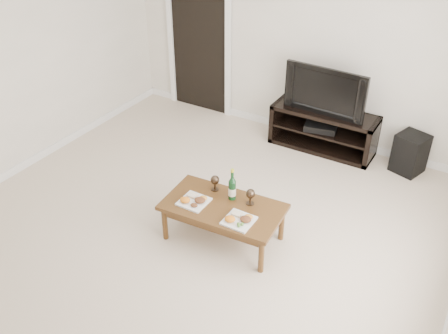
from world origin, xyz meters
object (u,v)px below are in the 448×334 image
media_console (323,130)px  television (328,89)px  subwoofer (410,153)px  coffee_table (223,222)px

media_console → television: television is taller
television → subwoofer: 1.26m
television → media_console: bearing=0.0°
television → subwoofer: (1.11, 0.03, -0.61)m
media_console → subwoofer: bearing=1.7°
subwoofer → coffee_table: bearing=-102.1°
subwoofer → coffee_table: 2.60m
media_console → coffee_table: size_ratio=1.16×
media_console → coffee_table: media_console is taller
media_console → television: 0.58m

